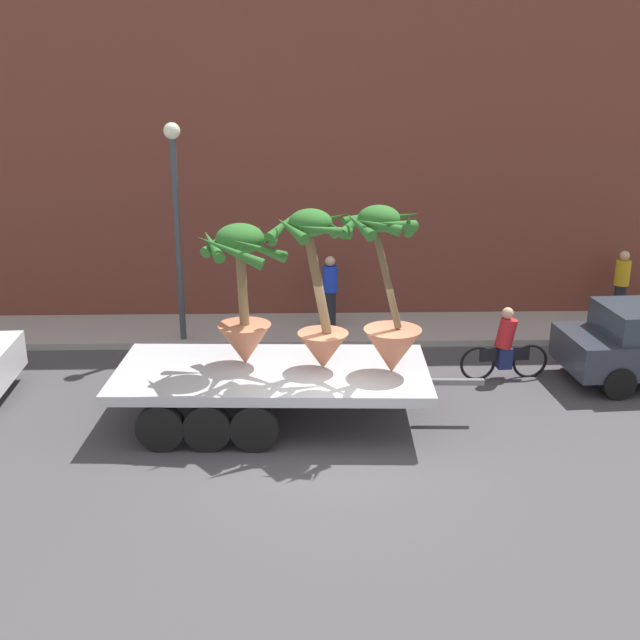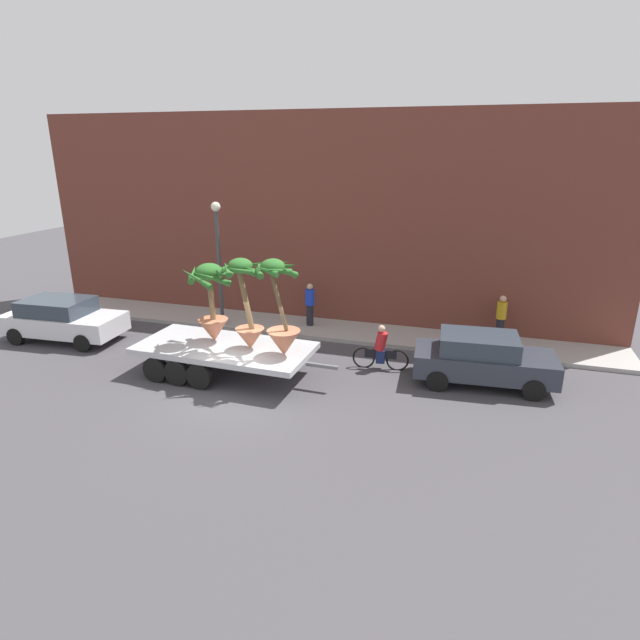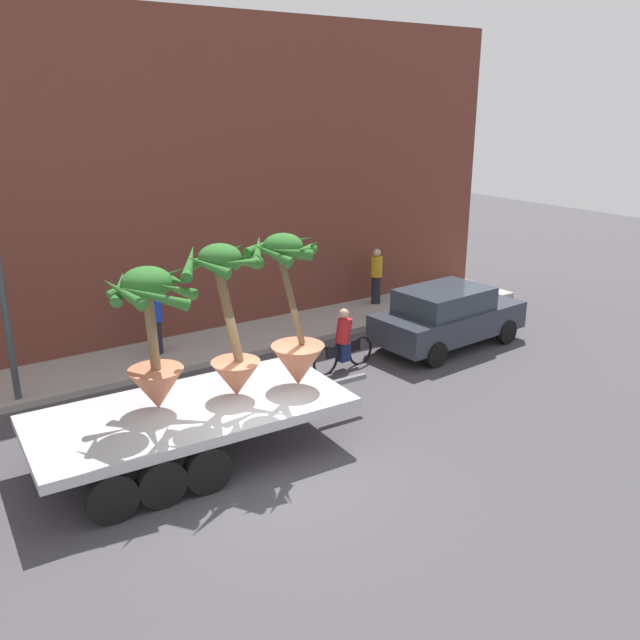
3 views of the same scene
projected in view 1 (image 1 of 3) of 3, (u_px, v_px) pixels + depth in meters
name	position (u px, v px, depth m)	size (l,w,h in m)	color
ground_plane	(325.00, 450.00, 12.74)	(60.00, 60.00, 0.00)	#423F44
sidewalk	(317.00, 330.00, 18.52)	(24.00, 2.20, 0.15)	#A39E99
building_facade	(315.00, 151.00, 18.90)	(24.00, 1.20, 8.27)	brown
flatbed_trailer	(259.00, 380.00, 13.66)	(6.57, 2.78, 0.98)	#B7BABF
potted_palm_rear	(388.00, 304.00, 13.07)	(1.49, 1.43, 2.93)	#B26647
potted_palm_middle	(318.00, 295.00, 13.20)	(1.50, 1.50, 2.84)	#B26647
potted_palm_front	(243.00, 294.00, 13.43)	(1.59, 1.71, 2.55)	#B26647
cyclist	(505.00, 347.00, 15.58)	(1.84, 0.38, 1.54)	black
pedestrian_near_gate	(621.00, 283.00, 18.88)	(0.36, 0.36, 1.71)	black
pedestrian_far_left	(330.00, 290.00, 18.33)	(0.36, 0.36, 1.71)	black
street_lamp	(176.00, 205.00, 16.72)	(0.36, 0.36, 4.83)	#383D42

